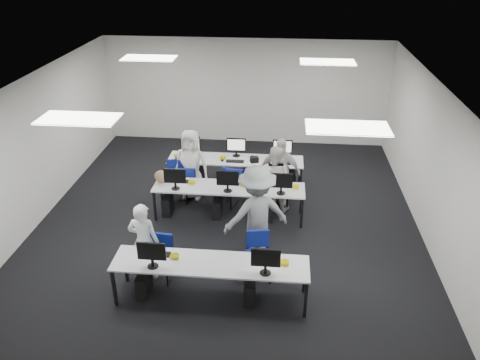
# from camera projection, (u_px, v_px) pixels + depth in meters

# --- Properties ---
(room) EXTENTS (9.00, 9.02, 3.00)m
(room) POSITION_uv_depth(u_px,v_px,m) (227.00, 158.00, 9.33)
(room) COLOR black
(room) RESTS_ON ground
(ceiling_panels) EXTENTS (5.20, 4.60, 0.02)m
(ceiling_panels) POSITION_uv_depth(u_px,v_px,m) (226.00, 85.00, 8.65)
(ceiling_panels) COLOR white
(ceiling_panels) RESTS_ON room
(desk_front) EXTENTS (3.20, 0.70, 0.73)m
(desk_front) POSITION_uv_depth(u_px,v_px,m) (210.00, 265.00, 7.59)
(desk_front) COLOR silver
(desk_front) RESTS_ON ground
(desk_mid) EXTENTS (3.20, 0.70, 0.73)m
(desk_mid) POSITION_uv_depth(u_px,v_px,m) (229.00, 189.00, 9.89)
(desk_mid) COLOR silver
(desk_mid) RESTS_ON ground
(desk_back) EXTENTS (3.20, 0.70, 0.73)m
(desk_back) POSITION_uv_depth(u_px,v_px,m) (236.00, 161.00, 11.12)
(desk_back) COLOR silver
(desk_back) RESTS_ON ground
(equipment_front) EXTENTS (2.51, 0.41, 1.19)m
(equipment_front) POSITION_uv_depth(u_px,v_px,m) (199.00, 281.00, 7.74)
(equipment_front) COLOR #0B5995
(equipment_front) RESTS_ON desk_front
(equipment_mid) EXTENTS (2.91, 0.41, 1.19)m
(equipment_mid) POSITION_uv_depth(u_px,v_px,m) (220.00, 202.00, 10.04)
(equipment_mid) COLOR white
(equipment_mid) RESTS_ON desk_mid
(equipment_back) EXTENTS (2.91, 0.41, 1.19)m
(equipment_back) POSITION_uv_depth(u_px,v_px,m) (244.00, 173.00, 11.27)
(equipment_back) COLOR white
(equipment_back) RESTS_ON desk_back
(chair_0) EXTENTS (0.44, 0.47, 0.83)m
(chair_0) POSITION_uv_depth(u_px,v_px,m) (161.00, 265.00, 8.26)
(chair_0) COLOR navy
(chair_0) RESTS_ON ground
(chair_1) EXTENTS (0.49, 0.52, 0.86)m
(chair_1) POSITION_uv_depth(u_px,v_px,m) (258.00, 264.00, 8.29)
(chair_1) COLOR navy
(chair_1) RESTS_ON ground
(chair_2) EXTENTS (0.54, 0.58, 0.94)m
(chair_2) POSITION_uv_depth(u_px,v_px,m) (178.00, 188.00, 10.72)
(chair_2) COLOR navy
(chair_2) RESTS_ON ground
(chair_3) EXTENTS (0.52, 0.54, 0.82)m
(chair_3) POSITION_uv_depth(u_px,v_px,m) (227.00, 194.00, 10.56)
(chair_3) COLOR navy
(chair_3) RESTS_ON ground
(chair_4) EXTENTS (0.44, 0.48, 0.88)m
(chair_4) POSITION_uv_depth(u_px,v_px,m) (279.00, 194.00, 10.53)
(chair_4) COLOR navy
(chair_4) RESTS_ON ground
(chair_5) EXTENTS (0.42, 0.46, 0.84)m
(chair_5) POSITION_uv_depth(u_px,v_px,m) (189.00, 188.00, 10.82)
(chair_5) COLOR navy
(chair_5) RESTS_ON ground
(chair_6) EXTENTS (0.42, 0.45, 0.83)m
(chair_6) POSITION_uv_depth(u_px,v_px,m) (236.00, 188.00, 10.79)
(chair_6) COLOR navy
(chair_6) RESTS_ON ground
(chair_7) EXTENTS (0.46, 0.50, 0.88)m
(chair_7) POSITION_uv_depth(u_px,v_px,m) (276.00, 191.00, 10.64)
(chair_7) COLOR navy
(chair_7) RESTS_ON ground
(handbag) EXTENTS (0.35, 0.23, 0.27)m
(handbag) POSITION_uv_depth(u_px,v_px,m) (162.00, 176.00, 10.00)
(handbag) COLOR #866145
(handbag) RESTS_ON desk_mid
(student_0) EXTENTS (0.57, 0.40, 1.49)m
(student_0) POSITION_uv_depth(u_px,v_px,m) (144.00, 242.00, 8.07)
(student_0) COLOR silver
(student_0) RESTS_ON ground
(student_1) EXTENTS (0.83, 0.70, 1.50)m
(student_1) POSITION_uv_depth(u_px,v_px,m) (274.00, 178.00, 10.18)
(student_1) COLOR silver
(student_1) RESTS_ON ground
(student_2) EXTENTS (0.86, 0.61, 1.65)m
(student_2) POSITION_uv_depth(u_px,v_px,m) (191.00, 165.00, 10.61)
(student_2) COLOR silver
(student_2) RESTS_ON ground
(student_3) EXTENTS (0.97, 0.51, 1.59)m
(student_3) POSITION_uv_depth(u_px,v_px,m) (280.00, 172.00, 10.37)
(student_3) COLOR silver
(student_3) RESTS_ON ground
(photographer) EXTENTS (1.40, 1.12, 1.89)m
(photographer) POSITION_uv_depth(u_px,v_px,m) (257.00, 214.00, 8.50)
(photographer) COLOR slate
(photographer) RESTS_ON ground
(dslr_camera) EXTENTS (0.20, 0.22, 0.10)m
(dslr_camera) POSITION_uv_depth(u_px,v_px,m) (254.00, 160.00, 8.18)
(dslr_camera) COLOR black
(dslr_camera) RESTS_ON photographer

